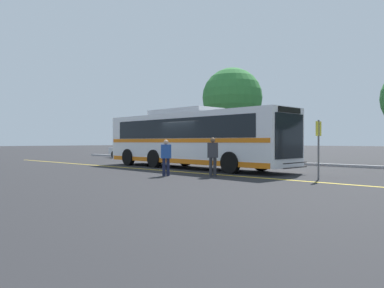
{
  "coord_description": "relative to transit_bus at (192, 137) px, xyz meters",
  "views": [
    {
      "loc": [
        13.65,
        -14.65,
        1.46
      ],
      "look_at": [
        -0.15,
        0.45,
        1.32
      ],
      "focal_mm": 35.0,
      "sensor_mm": 36.0,
      "label": 1
    }
  ],
  "objects": [
    {
      "name": "ground_plane",
      "position": [
        0.16,
        -0.45,
        -1.69
      ],
      "size": [
        220.0,
        220.0,
        0.0
      ],
      "primitive_type": "plane",
      "color": "#262628"
    },
    {
      "name": "lane_strip_0",
      "position": [
        0.01,
        -2.2,
        -1.69
      ],
      "size": [
        32.09,
        0.2,
        0.01
      ],
      "primitive_type": "cube",
      "rotation": [
        0.0,
        0.0,
        1.57
      ],
      "color": "gold",
      "rests_on": "ground_plane"
    },
    {
      "name": "curb_strip",
      "position": [
        0.01,
        6.61,
        -1.62
      ],
      "size": [
        40.09,
        0.36,
        0.15
      ],
      "primitive_type": "cube",
      "color": "#99999E",
      "rests_on": "ground_plane"
    },
    {
      "name": "transit_bus",
      "position": [
        0.0,
        0.0,
        0.0
      ],
      "size": [
        12.53,
        3.28,
        3.25
      ],
      "rotation": [
        0.0,
        0.0,
        -1.64
      ],
      "color": "white",
      "rests_on": "ground_plane"
    },
    {
      "name": "parked_car_0",
      "position": [
        -12.58,
        5.63,
        -0.94
      ],
      "size": [
        4.58,
        2.02,
        1.51
      ],
      "rotation": [
        0.0,
        0.0,
        -1.64
      ],
      "color": "silver",
      "rests_on": "ground_plane"
    },
    {
      "name": "parked_car_1",
      "position": [
        -5.77,
        5.3,
        -0.97
      ],
      "size": [
        4.64,
        1.95,
        1.43
      ],
      "rotation": [
        0.0,
        0.0,
        1.54
      ],
      "color": "maroon",
      "rests_on": "ground_plane"
    },
    {
      "name": "pedestrian_0",
      "position": [
        3.96,
        -3.03,
        -0.77
      ],
      "size": [
        0.47,
        0.4,
        1.62
      ],
      "rotation": [
        0.0,
        0.0,
        0.53
      ],
      "color": "#2D2D33",
      "rests_on": "ground_plane"
    },
    {
      "name": "pedestrian_1",
      "position": [
        2.32,
        -4.16,
        -0.83
      ],
      "size": [
        0.43,
        0.47,
        1.54
      ],
      "rotation": [
        0.0,
        0.0,
        4.06
      ],
      "color": "#191E38",
      "rests_on": "ground_plane"
    },
    {
      "name": "bus_stop_sign",
      "position": [
        7.73,
        -1.25,
        -0.24
      ],
      "size": [
        0.07,
        0.4,
        2.29
      ],
      "rotation": [
        0.0,
        0.0,
        -1.64
      ],
      "color": "#59595E",
      "rests_on": "ground_plane"
    },
    {
      "name": "tree_0",
      "position": [
        -4.21,
        9.44,
        3.3
      ],
      "size": [
        4.83,
        4.83,
        7.41
      ],
      "color": "#513823",
      "rests_on": "ground_plane"
    }
  ]
}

